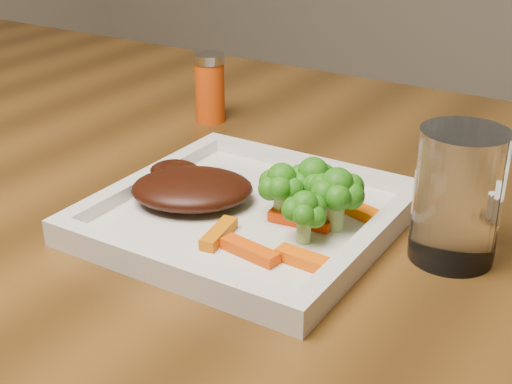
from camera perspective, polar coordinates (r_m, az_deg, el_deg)
The scene contains 13 objects.
plate at distance 0.69m, azimuth -0.70°, elevation -2.13°, with size 0.27×0.27×0.01m, color silver.
steak at distance 0.71m, azimuth -5.13°, elevation 0.26°, with size 0.12×0.09×0.03m, color #321007.
broccoli_0 at distance 0.67m, azimuth 4.57°, elevation 0.85°, with size 0.06×0.06×0.07m, color #175D0F, non-canonical shape.
broccoli_1 at distance 0.65m, azimuth 6.47°, elevation -0.44°, with size 0.06×0.06×0.06m, color #296010, non-canonical shape.
broccoli_2 at distance 0.63m, azimuth 3.88°, elevation -1.63°, with size 0.05×0.05×0.06m, color #187112, non-canonical shape.
broccoli_3 at distance 0.67m, azimuth 2.05°, elevation 0.26°, with size 0.05×0.05×0.06m, color #306D12, non-canonical shape.
carrot_0 at distance 0.62m, azimuth -0.50°, elevation -4.70°, with size 0.06×0.02×0.01m, color #E04603.
carrot_1 at distance 0.60m, azimuth 4.27°, elevation -5.52°, with size 0.06×0.02×0.01m, color #EB5903.
carrot_2 at distance 0.64m, azimuth -2.99°, elevation -3.33°, with size 0.05×0.01×0.01m, color #CD6503.
carrot_3 at distance 0.69m, azimuth 8.63°, elevation -1.64°, with size 0.06×0.02×0.01m, color #FF6904.
carrot_6 at distance 0.67m, azimuth 3.56°, elevation -2.21°, with size 0.06×0.02×0.01m, color red.
spice_shaker at distance 0.96m, azimuth -3.72°, elevation 8.30°, with size 0.04×0.04×0.09m, color #C9400B.
drinking_glass at distance 0.64m, azimuth 15.83°, elevation -0.32°, with size 0.08×0.08×0.12m, color white.
Camera 1 is at (0.39, -0.54, 1.07)m, focal length 50.00 mm.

